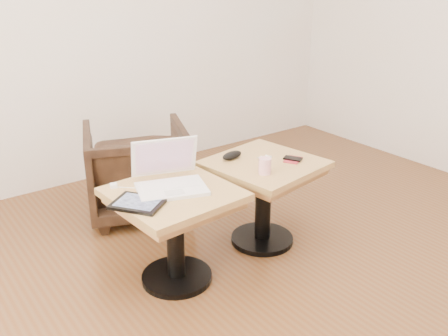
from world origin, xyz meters
TOP-DOWN VIEW (x-y plane):
  - room_shell at (0.00, 0.00)m, footprint 4.52×4.52m
  - side_table_left at (-0.45, 0.57)m, footprint 0.64×0.64m
  - side_table_right at (0.22, 0.61)m, footprint 0.69×0.69m
  - laptop at (-0.43, 0.63)m, footprint 0.44×0.43m
  - tablet at (-0.67, 0.54)m, footprint 0.30×0.31m
  - charging_adapter at (-0.68, 0.80)m, footprint 0.04×0.04m
  - glasses_case at (0.09, 0.76)m, footprint 0.16×0.09m
  - striped_cup at (0.09, 0.47)m, footprint 0.07×0.07m
  - earbuds_tangle at (0.26, 0.65)m, footprint 0.08×0.05m
  - phone_on_sleeve at (0.37, 0.53)m, footprint 0.15×0.14m
  - armchair at (-0.22, 1.46)m, footprint 0.89×0.90m

SIDE VIEW (x-z plane):
  - armchair at x=-0.22m, z-range 0.00..0.64m
  - side_table_left at x=-0.45m, z-range 0.14..0.69m
  - side_table_right at x=0.22m, z-range 0.14..0.69m
  - phone_on_sleeve at x=0.37m, z-range 0.55..0.56m
  - earbuds_tangle at x=0.26m, z-range 0.55..0.57m
  - tablet at x=-0.67m, z-range 0.55..0.57m
  - charging_adapter at x=-0.68m, z-range 0.55..0.57m
  - glasses_case at x=0.09m, z-range 0.55..0.60m
  - striped_cup at x=0.09m, z-range 0.55..0.64m
  - laptop at x=-0.43m, z-range 0.48..0.72m
  - room_shell at x=0.00m, z-range 0.00..2.71m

